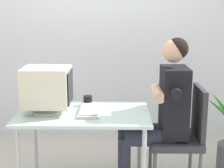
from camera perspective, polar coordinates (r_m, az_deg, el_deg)
wall_back at (r=4.17m, az=1.14°, el=11.53°), size 8.00×0.10×3.00m
desk at (r=2.94m, az=-4.75°, el=-6.01°), size 1.12×0.68×0.71m
crt_monitor at (r=2.91m, az=-10.81°, el=-0.58°), size 0.40×0.33×0.39m
keyboard at (r=2.92m, az=-3.79°, el=-4.41°), size 0.17×0.41×0.03m
office_chair at (r=3.07m, az=11.81°, el=-7.94°), size 0.44×0.44×0.93m
person_seated at (r=2.97m, az=8.19°, el=-4.34°), size 0.71×0.54×1.35m
desk_mug at (r=3.12m, az=-4.07°, el=-2.74°), size 0.08×0.09×0.09m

